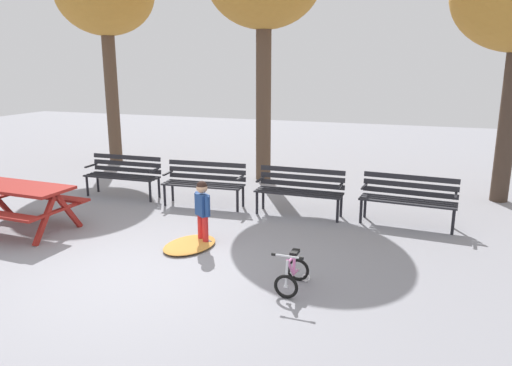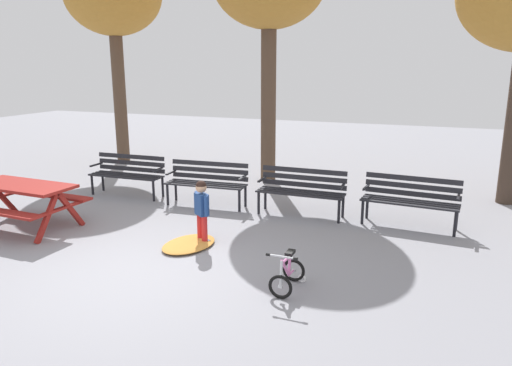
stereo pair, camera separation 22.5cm
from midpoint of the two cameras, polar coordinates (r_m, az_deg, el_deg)
name	(u,v)px [view 1 (the left image)]	position (r m, az deg, el deg)	size (l,w,h in m)	color
ground	(135,274)	(6.78, -15.00, -10.27)	(36.00, 36.00, 0.00)	gray
picnic_table	(19,196)	(8.97, -26.79, -1.37)	(1.86, 1.42, 0.79)	maroon
park_bench_far_left	(124,172)	(10.54, -15.87, 1.22)	(1.61, 0.49, 0.85)	#232328
park_bench_left	(205,180)	(9.52, -6.73, 0.35)	(1.63, 0.56, 0.85)	#232328
park_bench_right	(300,187)	(8.91, 4.49, -0.53)	(1.60, 0.46, 0.85)	#232328
park_bench_far_right	(408,196)	(8.69, 16.81, -1.47)	(1.63, 0.57, 0.85)	#232328
child_standing	(202,207)	(7.46, -7.19, -2.88)	(0.32, 0.28, 1.00)	red
kids_bicycle	(292,274)	(6.07, 3.22, -10.65)	(0.39, 0.57, 0.54)	black
leaf_pile	(190,245)	(7.53, -8.67, -7.19)	(0.96, 0.67, 0.07)	#C68438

